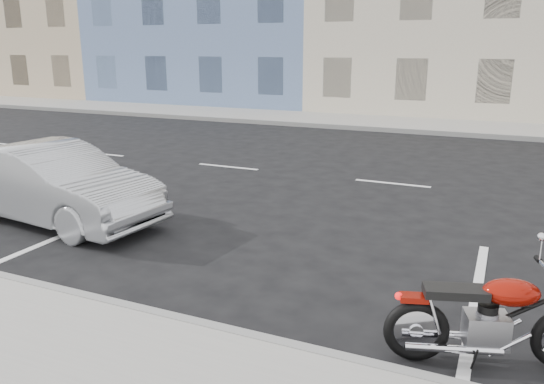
{
  "coord_description": "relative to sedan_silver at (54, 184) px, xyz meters",
  "views": [
    {
      "loc": [
        0.12,
        -11.08,
        2.83
      ],
      "look_at": [
        -2.89,
        -4.34,
        0.8
      ],
      "focal_mm": 35.0,
      "sensor_mm": 36.0,
      "label": 1
    }
  ],
  "objects": [
    {
      "name": "ground",
      "position": [
        6.61,
        4.83,
        -0.65
      ],
      "size": [
        120.0,
        120.0,
        0.0
      ],
      "primitive_type": "plane",
      "color": "black",
      "rests_on": "ground"
    },
    {
      "name": "curb_near",
      "position": [
        1.61,
        -2.17,
        -0.57
      ],
      "size": [
        80.0,
        0.12,
        0.16
      ],
      "primitive_type": "cube",
      "color": "gray",
      "rests_on": "ground"
    },
    {
      "name": "sidewalk_far",
      "position": [
        1.61,
        13.53,
        -0.57
      ],
      "size": [
        80.0,
        3.4,
        0.15
      ],
      "primitive_type": "cube",
      "color": "gray",
      "rests_on": "ground"
    },
    {
      "name": "sedan_silver",
      "position": [
        0.0,
        0.0,
        0.0
      ],
      "size": [
        4.06,
        1.8,
        1.29
      ],
      "primitive_type": "imported",
      "rotation": [
        0.0,
        0.0,
        1.46
      ],
      "color": "#A0A3A7",
      "rests_on": "ground"
    },
    {
      "name": "curb_far",
      "position": [
        1.61,
        11.83,
        -0.57
      ],
      "size": [
        80.0,
        0.12,
        0.16
      ],
      "primitive_type": "cube",
      "color": "gray",
      "rests_on": "ground"
    }
  ]
}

